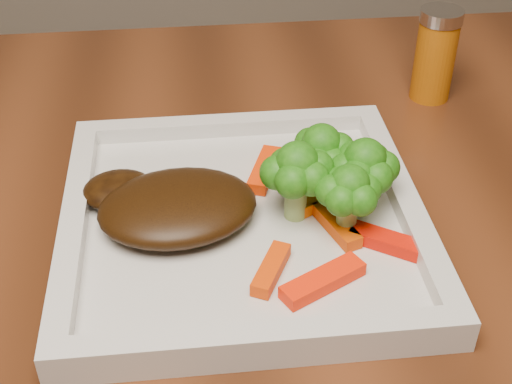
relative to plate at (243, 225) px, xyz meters
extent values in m
cube|color=silver|center=(0.00, 0.00, 0.00)|extent=(0.27, 0.27, 0.01)
ellipsoid|color=black|center=(-0.05, 0.00, 0.02)|extent=(0.13, 0.11, 0.03)
cube|color=#FF2304|center=(0.05, -0.08, 0.01)|extent=(0.06, 0.04, 0.01)
cube|color=red|center=(0.10, -0.04, 0.01)|extent=(0.06, 0.04, 0.01)
cube|color=#DF3903|center=(0.01, -0.06, 0.01)|extent=(0.03, 0.05, 0.01)
cube|color=#D24603|center=(0.10, 0.05, 0.01)|extent=(0.05, 0.01, 0.01)
cube|color=#F33403|center=(0.02, 0.06, 0.01)|extent=(0.03, 0.06, 0.01)
cube|color=#CF3F03|center=(0.07, -0.02, 0.01)|extent=(0.03, 0.05, 0.01)
cube|color=#F06703|center=(0.06, 0.01, 0.01)|extent=(0.05, 0.04, 0.01)
cylinder|color=#A85409|center=(0.21, 0.19, 0.04)|extent=(0.05, 0.05, 0.09)
cube|color=#EC5503|center=(0.10, 0.04, 0.01)|extent=(0.06, 0.02, 0.01)
camera|label=1|loc=(-0.04, -0.42, 0.35)|focal=50.00mm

